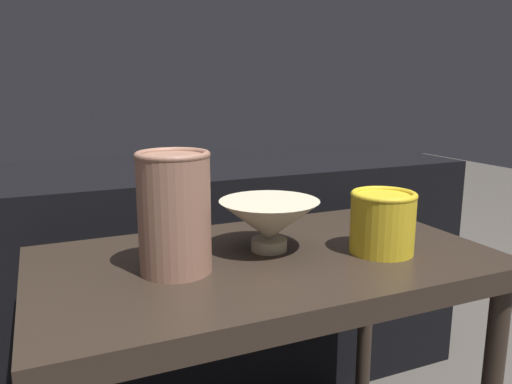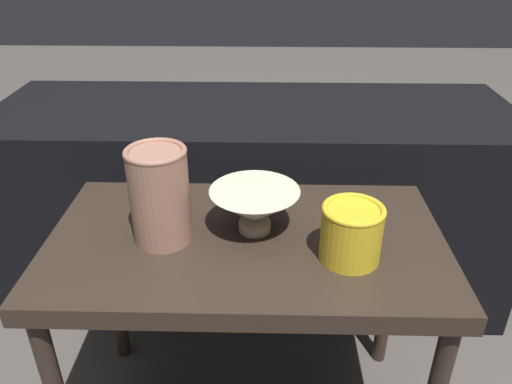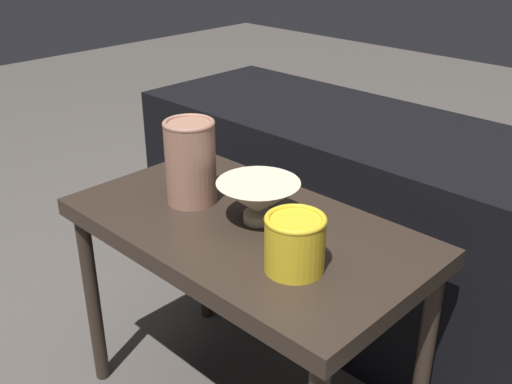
# 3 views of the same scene
# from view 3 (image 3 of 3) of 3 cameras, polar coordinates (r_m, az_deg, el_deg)

# --- Properties ---
(table) EXTENTS (0.79, 0.44, 0.53)m
(table) POSITION_cam_3_polar(r_m,az_deg,el_deg) (1.31, -1.04, -5.25)
(table) COLOR #2D231C
(table) RESTS_ON ground_plane
(couch_backdrop) EXTENTS (1.49, 0.50, 0.61)m
(couch_backdrop) POSITION_cam_3_polar(r_m,az_deg,el_deg) (1.76, 11.33, -3.43)
(couch_backdrop) COLOR black
(couch_backdrop) RESTS_ON ground_plane
(bowl) EXTENTS (0.18, 0.18, 0.09)m
(bowl) POSITION_cam_3_polar(r_m,az_deg,el_deg) (1.26, 0.22, -0.61)
(bowl) COLOR beige
(bowl) RESTS_ON table
(vase_textured_left) EXTENTS (0.12, 0.12, 0.19)m
(vase_textured_left) POSITION_cam_3_polar(r_m,az_deg,el_deg) (1.35, -6.26, 2.98)
(vase_textured_left) COLOR #996B56
(vase_textured_left) RESTS_ON table
(vase_colorful_right) EXTENTS (0.11, 0.11, 0.11)m
(vase_colorful_right) POSITION_cam_3_polar(r_m,az_deg,el_deg) (1.10, 3.72, -4.78)
(vase_colorful_right) COLOR gold
(vase_colorful_right) RESTS_ON table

